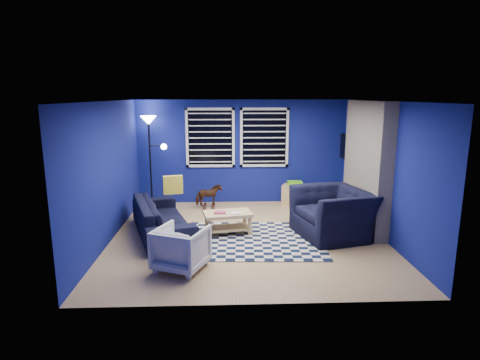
# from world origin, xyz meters

# --- Properties ---
(floor) EXTENTS (5.00, 5.00, 0.00)m
(floor) POSITION_xyz_m (0.00, 0.00, 0.00)
(floor) COLOR tan
(floor) RESTS_ON ground
(ceiling) EXTENTS (5.00, 5.00, 0.00)m
(ceiling) POSITION_xyz_m (0.00, 0.00, 2.50)
(ceiling) COLOR white
(ceiling) RESTS_ON wall_back
(wall_back) EXTENTS (5.00, 0.00, 5.00)m
(wall_back) POSITION_xyz_m (0.00, 2.50, 1.25)
(wall_back) COLOR navy
(wall_back) RESTS_ON floor
(wall_left) EXTENTS (0.00, 5.00, 5.00)m
(wall_left) POSITION_xyz_m (-2.50, 0.00, 1.25)
(wall_left) COLOR navy
(wall_left) RESTS_ON floor
(wall_right) EXTENTS (0.00, 5.00, 5.00)m
(wall_right) POSITION_xyz_m (2.50, 0.00, 1.25)
(wall_right) COLOR navy
(wall_right) RESTS_ON floor
(fireplace) EXTENTS (0.65, 2.00, 2.50)m
(fireplace) POSITION_xyz_m (2.36, 0.50, 1.20)
(fireplace) COLOR gray
(fireplace) RESTS_ON floor
(window_left) EXTENTS (1.17, 0.06, 1.42)m
(window_left) POSITION_xyz_m (-0.75, 2.46, 1.60)
(window_left) COLOR black
(window_left) RESTS_ON wall_back
(window_right) EXTENTS (1.17, 0.06, 1.42)m
(window_right) POSITION_xyz_m (0.55, 2.46, 1.60)
(window_right) COLOR black
(window_right) RESTS_ON wall_back
(tv) EXTENTS (0.07, 1.00, 0.58)m
(tv) POSITION_xyz_m (2.45, 2.00, 1.40)
(tv) COLOR black
(tv) RESTS_ON wall_right
(rug) EXTENTS (2.58, 2.10, 0.02)m
(rug) POSITION_xyz_m (0.09, -0.20, 0.01)
(rug) COLOR black
(rug) RESTS_ON floor
(sofa) EXTENTS (2.40, 1.52, 0.65)m
(sofa) POSITION_xyz_m (-1.61, 0.18, 0.33)
(sofa) COLOR black
(sofa) RESTS_ON floor
(armchair_big) EXTENTS (1.62, 1.50, 0.89)m
(armchair_big) POSITION_xyz_m (1.59, -0.03, 0.44)
(armchair_big) COLOR black
(armchair_big) RESTS_ON floor
(armchair_bent) EXTENTS (0.94, 0.95, 0.67)m
(armchair_bent) POSITION_xyz_m (-1.09, -1.38, 0.33)
(armchair_bent) COLOR gray
(armchair_bent) RESTS_ON floor
(rocking_horse) EXTENTS (0.49, 0.66, 0.51)m
(rocking_horse) POSITION_xyz_m (-0.79, 1.90, 0.32)
(rocking_horse) COLOR #452C16
(rocking_horse) RESTS_ON floor
(coffee_table) EXTENTS (0.97, 0.67, 0.45)m
(coffee_table) POSITION_xyz_m (-0.36, 0.15, 0.31)
(coffee_table) COLOR tan
(coffee_table) RESTS_ON rug
(cabinet) EXTENTS (0.67, 0.57, 0.56)m
(cabinet) POSITION_xyz_m (1.29, 2.25, 0.25)
(cabinet) COLOR tan
(cabinet) RESTS_ON floor
(floor_lamp) EXTENTS (0.58, 0.36, 2.14)m
(floor_lamp) POSITION_xyz_m (-2.13, 2.19, 1.75)
(floor_lamp) COLOR black
(floor_lamp) RESTS_ON floor
(throw_pillow) EXTENTS (0.40, 0.20, 0.37)m
(throw_pillow) POSITION_xyz_m (-1.46, 0.75, 0.84)
(throw_pillow) COLOR gold
(throw_pillow) RESTS_ON sofa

